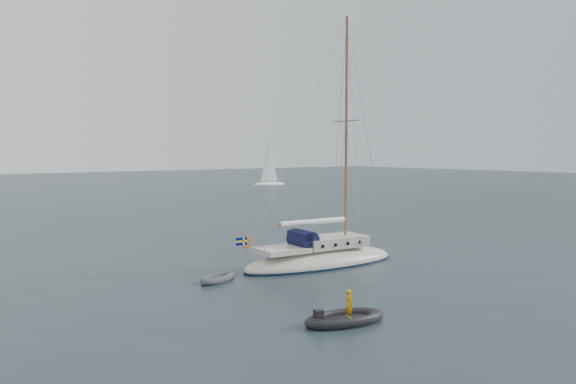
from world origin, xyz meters
TOP-DOWN VIEW (x-y plane):
  - ground at (0.00, 0.00)m, footprint 300.00×300.00m
  - sailboat at (1.49, 0.03)m, footprint 10.49×3.14m
  - dinghy at (-5.26, 0.17)m, footprint 2.49×1.12m
  - rib at (-4.92, -8.79)m, footprint 3.41×1.55m
  - distant_yacht_b at (43.27, 63.93)m, footprint 6.61×3.52m

SIDE VIEW (x-z plane):
  - ground at x=0.00m, z-range 0.00..0.00m
  - dinghy at x=-5.26m, z-range -0.02..0.33m
  - rib at x=-4.92m, z-range -0.45..0.86m
  - sailboat at x=1.49m, z-range -6.34..8.60m
  - distant_yacht_b at x=43.27m, z-range -0.64..8.12m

